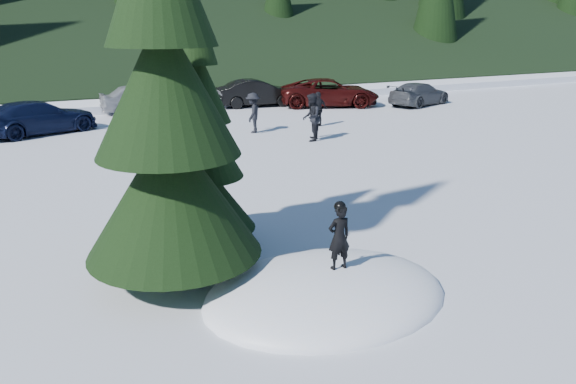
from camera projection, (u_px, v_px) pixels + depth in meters
name	position (u px, v px, depth m)	size (l,w,h in m)	color
ground	(326.00, 296.00, 9.98)	(200.00, 200.00, 0.00)	white
snow_mound	(326.00, 296.00, 9.98)	(4.48, 3.52, 0.96)	white
spruce_tall	(166.00, 104.00, 9.63)	(3.20, 3.20, 8.60)	#311F10
spruce_short	(201.00, 151.00, 11.61)	(2.20, 2.20, 5.37)	#311F10
child_skier	(339.00, 237.00, 9.79)	(0.43, 0.28, 1.18)	black
adult_0	(311.00, 117.00, 22.33)	(0.92, 0.72, 1.89)	black
adult_1	(318.00, 109.00, 25.41)	(0.91, 0.38, 1.56)	black
adult_2	(253.00, 113.00, 23.97)	(1.10, 0.63, 1.71)	black
car_3	(39.00, 117.00, 23.78)	(1.97, 4.84, 1.40)	black
car_4	(143.00, 98.00, 29.28)	(1.77, 4.41, 1.50)	#92959A
car_5	(257.00, 93.00, 31.21)	(1.56, 4.49, 1.48)	black
car_6	(329.00, 92.00, 31.24)	(2.53, 5.49, 1.53)	#320A09
car_7	(419.00, 94.00, 31.67)	(1.77, 4.35, 1.26)	#474A4E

